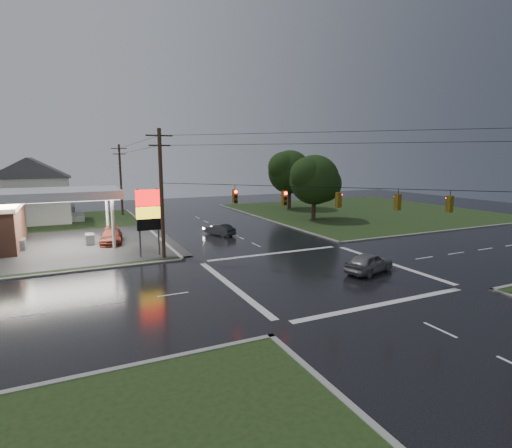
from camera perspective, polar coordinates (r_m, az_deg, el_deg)
name	(u,v)px	position (r m, az deg, el deg)	size (l,w,h in m)	color
ground	(318,273)	(30.61, 8.82, -6.98)	(120.00, 120.00, 0.00)	black
grass_ne	(363,211)	(66.41, 14.99, 1.76)	(36.00, 36.00, 0.08)	black
pylon_sign	(148,212)	(35.60, -15.15, 1.72)	(2.00, 0.35, 6.00)	#59595E
utility_pole_nw	(161,192)	(34.62, -13.35, 4.43)	(2.20, 0.32, 11.00)	#382619
utility_pole_n	(121,179)	(62.75, -18.76, 6.13)	(2.20, 0.32, 10.50)	#382619
traffic_signals	(320,187)	(29.44, 9.20, 5.20)	(26.87, 26.87, 1.47)	black
house_near	(32,190)	(60.59, -29.32, 4.30)	(11.05, 8.48, 8.60)	silver
house_far	(31,184)	(72.60, -29.47, 4.96)	(11.05, 8.48, 8.60)	silver
tree_ne_near	(315,180)	(55.60, 8.46, 6.25)	(7.99, 6.80, 8.98)	black
tree_ne_far	(290,172)	(67.35, 4.95, 7.40)	(8.46, 7.20, 9.80)	black
car_north	(220,230)	(44.83, -5.18, -0.80)	(1.34, 3.85, 1.27)	#21242A
car_crossing	(369,263)	(31.50, 15.86, -5.32)	(1.82, 4.52, 1.54)	slate
car_pump	(111,236)	(42.94, -19.96, -1.68)	(2.03, 5.00, 1.45)	maroon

